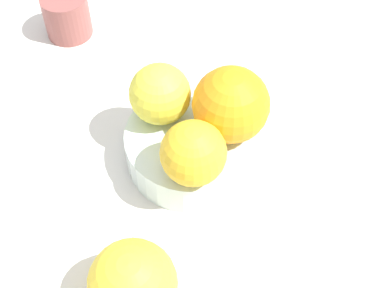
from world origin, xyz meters
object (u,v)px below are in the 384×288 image
object	(u,v)px
orange_loose_0	(133,284)
fruit_bowl	(192,147)
ceramic_cup	(67,15)
orange_in_bowl_1	(160,94)
orange_in_bowl_0	(231,105)
orange_in_bowl_2	(193,153)

from	to	relation	value
orange_loose_0	fruit_bowl	bearing A→B (deg)	12.17
ceramic_cup	orange_in_bowl_1	bearing A→B (deg)	-114.66
fruit_bowl	orange_in_bowl_0	distance (cm)	7.50
fruit_bowl	ceramic_cup	bearing A→B (deg)	67.69
orange_in_bowl_0	orange_in_bowl_1	bearing A→B (deg)	103.33
orange_in_bowl_2	ceramic_cup	bearing A→B (deg)	62.24
fruit_bowl	orange_in_bowl_2	world-z (taller)	orange_in_bowl_2
fruit_bowl	orange_loose_0	bearing A→B (deg)	-167.83
orange_in_bowl_0	ceramic_cup	world-z (taller)	orange_in_bowl_0
fruit_bowl	orange_in_bowl_1	xyz separation A→B (cm)	(0.78, 4.35, 5.58)
orange_in_bowl_1	orange_loose_0	xyz separation A→B (cm)	(-18.10, -8.09, -3.52)
orange_in_bowl_1	orange_in_bowl_2	distance (cm)	8.57
fruit_bowl	orange_in_bowl_1	world-z (taller)	orange_in_bowl_1
orange_in_bowl_0	orange_in_bowl_2	world-z (taller)	orange_in_bowl_0
fruit_bowl	orange_in_bowl_0	world-z (taller)	orange_in_bowl_0
orange_loose_0	orange_in_bowl_1	bearing A→B (deg)	24.07
orange_loose_0	orange_in_bowl_2	bearing A→B (deg)	5.08
orange_in_bowl_2	orange_loose_0	distance (cm)	13.57
fruit_bowl	orange_in_bowl_2	size ratio (longest dim) A/B	2.21
orange_loose_0	ceramic_cup	bearing A→B (deg)	46.24
orange_in_bowl_0	ceramic_cup	bearing A→B (deg)	74.66
ceramic_cup	fruit_bowl	bearing A→B (deg)	-112.31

